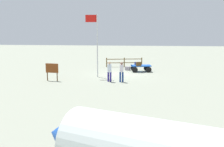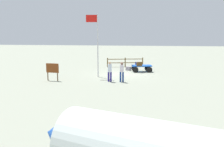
{
  "view_description": "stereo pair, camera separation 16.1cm",
  "coord_description": "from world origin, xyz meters",
  "px_view_note": "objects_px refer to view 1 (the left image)",
  "views": [
    {
      "loc": [
        -2.34,
        22.68,
        3.74
      ],
      "look_at": [
        0.06,
        6.0,
        1.01
      ],
      "focal_mm": 38.58,
      "sensor_mm": 36.0,
      "label": 1
    },
    {
      "loc": [
        -2.5,
        22.66,
        3.74
      ],
      "look_at": [
        0.06,
        6.0,
        1.01
      ],
      "focal_mm": 38.58,
      "sensor_mm": 36.0,
      "label": 2
    }
  ],
  "objects_px": {
    "worker_lead": "(122,71)",
    "signboard": "(52,69)",
    "suitcase_navy": "(138,63)",
    "worker_trailing": "(109,70)",
    "luggage_cart": "(141,67)",
    "suitcase_grey": "(128,68)",
    "suitcase_tan": "(139,64)",
    "flagpole": "(96,39)"
  },
  "relations": [
    {
      "from": "worker_lead",
      "to": "signboard",
      "type": "relative_size",
      "value": 1.13
    },
    {
      "from": "suitcase_navy",
      "to": "worker_trailing",
      "type": "xyz_separation_m",
      "value": [
        2.02,
        6.07,
        0.12
      ]
    },
    {
      "from": "luggage_cart",
      "to": "suitcase_grey",
      "type": "xyz_separation_m",
      "value": [
        1.39,
        -0.75,
        -0.28
      ]
    },
    {
      "from": "luggage_cart",
      "to": "suitcase_navy",
      "type": "distance_m",
      "value": 0.6
    },
    {
      "from": "suitcase_tan",
      "to": "flagpole",
      "type": "xyz_separation_m",
      "value": [
        3.66,
        3.13,
        2.49
      ]
    },
    {
      "from": "flagpole",
      "to": "worker_lead",
      "type": "bearing_deg",
      "value": 140.74
    },
    {
      "from": "luggage_cart",
      "to": "flagpole",
      "type": "relative_size",
      "value": 0.39
    },
    {
      "from": "luggage_cart",
      "to": "worker_lead",
      "type": "xyz_separation_m",
      "value": [
        1.37,
        5.69,
        0.43
      ]
    },
    {
      "from": "luggage_cart",
      "to": "flagpole",
      "type": "distance_m",
      "value": 6.04
    },
    {
      "from": "luggage_cart",
      "to": "flagpole",
      "type": "xyz_separation_m",
      "value": [
        3.86,
        3.66,
        2.86
      ]
    },
    {
      "from": "worker_trailing",
      "to": "signboard",
      "type": "distance_m",
      "value": 4.7
    },
    {
      "from": "suitcase_navy",
      "to": "worker_lead",
      "type": "bearing_deg",
      "value": 80.19
    },
    {
      "from": "suitcase_grey",
      "to": "worker_lead",
      "type": "relative_size",
      "value": 0.36
    },
    {
      "from": "suitcase_navy",
      "to": "suitcase_grey",
      "type": "distance_m",
      "value": 1.28
    },
    {
      "from": "worker_lead",
      "to": "flagpole",
      "type": "bearing_deg",
      "value": -39.26
    },
    {
      "from": "flagpole",
      "to": "suitcase_grey",
      "type": "bearing_deg",
      "value": -119.28
    },
    {
      "from": "suitcase_navy",
      "to": "worker_trailing",
      "type": "bearing_deg",
      "value": 71.55
    },
    {
      "from": "signboard",
      "to": "suitcase_navy",
      "type": "bearing_deg",
      "value": -136.51
    },
    {
      "from": "luggage_cart",
      "to": "suitcase_navy",
      "type": "bearing_deg",
      "value": -50.39
    },
    {
      "from": "luggage_cart",
      "to": "worker_lead",
      "type": "height_order",
      "value": "worker_lead"
    },
    {
      "from": "suitcase_navy",
      "to": "flagpole",
      "type": "distance_m",
      "value": 5.94
    },
    {
      "from": "worker_trailing",
      "to": "worker_lead",
      "type": "bearing_deg",
      "value": 179.27
    },
    {
      "from": "worker_lead",
      "to": "flagpole",
      "type": "distance_m",
      "value": 4.03
    },
    {
      "from": "suitcase_navy",
      "to": "worker_trailing",
      "type": "distance_m",
      "value": 6.4
    },
    {
      "from": "worker_lead",
      "to": "signboard",
      "type": "distance_m",
      "value": 5.67
    },
    {
      "from": "suitcase_navy",
      "to": "flagpole",
      "type": "xyz_separation_m",
      "value": [
        3.54,
        4.04,
        2.54
      ]
    },
    {
      "from": "worker_trailing",
      "to": "flagpole",
      "type": "relative_size",
      "value": 0.29
    },
    {
      "from": "suitcase_tan",
      "to": "signboard",
      "type": "distance_m",
      "value": 8.74
    },
    {
      "from": "suitcase_navy",
      "to": "worker_lead",
      "type": "height_order",
      "value": "worker_lead"
    },
    {
      "from": "luggage_cart",
      "to": "suitcase_tan",
      "type": "distance_m",
      "value": 0.68
    },
    {
      "from": "worker_lead",
      "to": "suitcase_navy",
      "type": "bearing_deg",
      "value": -99.81
    },
    {
      "from": "suitcase_tan",
      "to": "signboard",
      "type": "bearing_deg",
      "value": 38.61
    },
    {
      "from": "worker_trailing",
      "to": "suitcase_grey",
      "type": "bearing_deg",
      "value": -98.44
    },
    {
      "from": "suitcase_grey",
      "to": "signboard",
      "type": "distance_m",
      "value": 8.81
    },
    {
      "from": "suitcase_grey",
      "to": "worker_lead",
      "type": "xyz_separation_m",
      "value": [
        -0.02,
        6.44,
        0.71
      ]
    },
    {
      "from": "suitcase_grey",
      "to": "worker_lead",
      "type": "height_order",
      "value": "worker_lead"
    },
    {
      "from": "luggage_cart",
      "to": "suitcase_navy",
      "type": "relative_size",
      "value": 3.13
    },
    {
      "from": "luggage_cart",
      "to": "flagpole",
      "type": "bearing_deg",
      "value": 43.47
    },
    {
      "from": "flagpole",
      "to": "signboard",
      "type": "height_order",
      "value": "flagpole"
    },
    {
      "from": "worker_trailing",
      "to": "signboard",
      "type": "relative_size",
      "value": 1.14
    },
    {
      "from": "flagpole",
      "to": "suitcase_tan",
      "type": "bearing_deg",
      "value": -139.45
    },
    {
      "from": "suitcase_tan",
      "to": "worker_trailing",
      "type": "xyz_separation_m",
      "value": [
        2.14,
        5.15,
        0.07
      ]
    }
  ]
}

